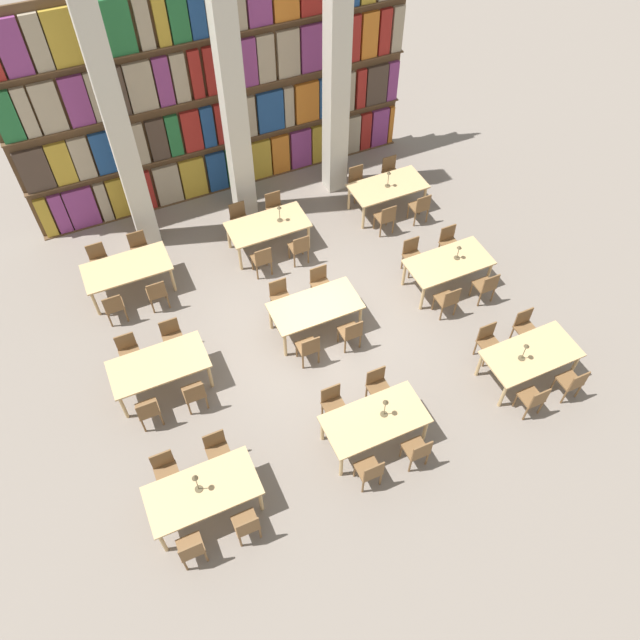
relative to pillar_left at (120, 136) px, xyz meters
The scene contains 56 objects.
ground_plane 5.92m from the pillar_left, 59.80° to the right, with size 40.00×40.00×0.00m, color gray.
bookshelf_bank 2.83m from the pillar_left, 24.56° to the left, with size 9.97×0.35×5.50m.
pillar_left is the anchor object (origin of this frame).
pillar_center 2.56m from the pillar_left, ahead, with size 0.51×0.51×6.00m.
pillar_right 5.13m from the pillar_left, ahead, with size 0.51×0.51×6.00m.
reading_table_0 7.74m from the pillar_left, 96.61° to the right, with size 1.93×0.98×0.77m.
chair_0 8.59m from the pillar_left, 99.27° to the right, with size 0.42×0.40×0.90m.
chair_1 7.14m from the pillar_left, 101.41° to the right, with size 0.42×0.40×0.90m.
chair_2 8.50m from the pillar_left, 92.49° to the right, with size 0.42×0.40×0.90m.
chair_3 7.03m from the pillar_left, 93.08° to the right, with size 0.42×0.40×0.90m.
desk_lamp_0 7.59m from the pillar_left, 96.98° to the right, with size 0.14×0.14×0.50m.
reading_table_1 8.07m from the pillar_left, 71.21° to the right, with size 1.93×0.98×0.77m.
chair_4 8.71m from the pillar_left, 76.13° to the right, with size 0.42×0.40×0.90m.
chair_5 7.29m from the pillar_left, 73.01° to the right, with size 0.42×0.40×0.90m.
chair_6 8.98m from the pillar_left, 69.81° to the right, with size 0.42×0.40×0.90m.
chair_7 7.61m from the pillar_left, 65.54° to the right, with size 0.42×0.40×0.90m.
desk_lamp_1 8.01m from the pillar_left, 69.86° to the right, with size 0.14×0.14×0.48m.
reading_table_2 9.75m from the pillar_left, 50.32° to the right, with size 1.93×0.98×0.77m.
chair_8 10.13m from the pillar_left, 55.29° to the right, with size 0.42×0.40×0.90m.
chair_9 8.94m from the pillar_left, 49.38° to the right, with size 0.42×0.40×0.90m.
chair_10 10.67m from the pillar_left, 51.05° to the right, with size 0.42×0.40×0.90m.
chair_11 9.55m from the pillar_left, 44.97° to the right, with size 0.42×0.40×0.90m.
desk_lamp_2 9.51m from the pillar_left, 51.70° to the right, with size 0.14×0.14×0.47m.
reading_table_3 5.08m from the pillar_left, 100.67° to the right, with size 1.93×0.98×0.77m.
chair_12 5.94m from the pillar_left, 103.95° to the right, with size 0.42×0.40×0.90m.
chair_13 4.63m from the pillar_left, 109.47° to the right, with size 0.42×0.40×0.90m.
chair_14 5.80m from the pillar_left, 94.11° to the right, with size 0.42×0.40×0.90m.
chair_15 4.46m from the pillar_left, 95.84° to the right, with size 0.42×0.40×0.90m.
reading_table_4 5.57m from the pillar_left, 58.95° to the right, with size 1.93×0.98×0.77m.
chair_16 6.08m from the pillar_left, 67.58° to the right, with size 0.42×0.40×0.90m.
chair_17 4.85m from the pillar_left, 59.37° to the right, with size 0.42×0.40×0.90m.
chair_18 6.48m from the pillar_left, 58.88° to the right, with size 0.42×0.40×0.90m.
chair_19 5.34m from the pillar_left, 49.10° to the right, with size 0.42×0.40×0.90m.
reading_table_5 7.72m from the pillar_left, 36.73° to the right, with size 1.93×0.98×0.77m.
chair_20 7.92m from the pillar_left, 43.66° to the right, with size 0.42×0.40×0.90m.
chair_21 7.00m from the pillar_left, 33.76° to the right, with size 0.42×0.40×0.90m.
chair_22 8.64m from the pillar_left, 38.83° to the right, with size 0.42×0.40×0.90m.
chair_23 7.81m from the pillar_left, 29.42° to the right, with size 0.42×0.40×0.90m.
desk_lamp_3 7.79m from the pillar_left, 35.60° to the right, with size 0.14×0.14×0.39m.
reading_table_6 2.89m from the pillar_left, 116.99° to the right, with size 1.93×0.98×0.77m.
chair_24 3.66m from the pillar_left, 119.36° to the right, with size 0.42×0.40×0.90m.
chair_25 2.93m from the pillar_left, 149.58° to the right, with size 0.42×0.40×0.90m.
chair_26 3.43m from the pillar_left, 98.50° to the right, with size 0.42×0.40×0.90m.
chair_27 2.65m from the pillar_left, 114.35° to the right, with size 0.42×0.40×0.90m.
reading_table_7 3.82m from the pillar_left, 30.33° to the right, with size 1.93×0.98×0.77m.
chair_28 4.04m from the pillar_left, 46.91° to the right, with size 0.42×0.40×0.90m.
chair_29 3.40m from the pillar_left, 19.38° to the right, with size 0.42×0.40×0.90m.
chair_30 4.62m from the pillar_left, 36.62° to the right, with size 0.42×0.40×0.90m.
chair_31 4.07m from the pillar_left, 13.74° to the right, with size 0.42×0.40×0.90m.
desk_lamp_4 3.84m from the pillar_left, 27.56° to the right, with size 0.14×0.14×0.45m.
reading_table_8 6.54m from the pillar_left, 13.74° to the right, with size 1.93×0.98×0.77m.
chair_32 6.42m from the pillar_left, 22.13° to the right, with size 0.42×0.40×0.90m.
chair_33 6.06m from the pillar_left, ahead, with size 0.42×0.40×0.90m.
chair_34 7.28m from the pillar_left, 19.02° to the right, with size 0.42×0.40×0.90m.
chair_35 6.97m from the pillar_left, ahead, with size 0.42×0.40×0.90m.
desk_lamp_5 6.39m from the pillar_left, 13.92° to the right, with size 0.14×0.14×0.46m.
Camera 1 is at (-3.44, -7.84, 10.83)m, focal length 35.00 mm.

